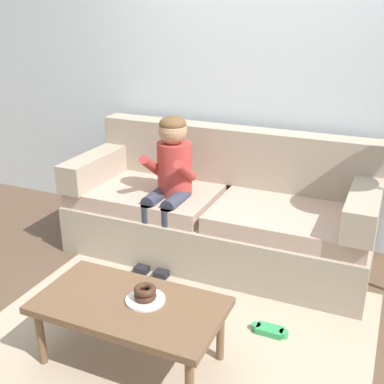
# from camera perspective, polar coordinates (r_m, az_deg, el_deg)

# --- Properties ---
(ground) EXTENTS (10.00, 10.00, 0.00)m
(ground) POSITION_cam_1_polar(r_m,az_deg,el_deg) (3.17, -0.24, -14.29)
(ground) COLOR brown
(wall_back) EXTENTS (8.00, 0.10, 2.80)m
(wall_back) POSITION_cam_1_polar(r_m,az_deg,el_deg) (3.92, 8.31, 14.63)
(wall_back) COLOR silver
(wall_back) RESTS_ON ground
(area_rug) EXTENTS (2.24, 1.92, 0.01)m
(area_rug) POSITION_cam_1_polar(r_m,az_deg,el_deg) (2.99, -2.27, -16.76)
(area_rug) COLOR tan
(area_rug) RESTS_ON ground
(couch) EXTENTS (2.28, 0.90, 0.95)m
(couch) POSITION_cam_1_polar(r_m,az_deg,el_deg) (3.73, 3.29, -2.48)
(couch) COLOR tan
(couch) RESTS_ON ground
(coffee_table) EXTENTS (1.00, 0.54, 0.39)m
(coffee_table) POSITION_cam_1_polar(r_m,az_deg,el_deg) (2.63, -7.40, -13.59)
(coffee_table) COLOR brown
(coffee_table) RESTS_ON ground
(person_child) EXTENTS (0.34, 0.58, 1.10)m
(person_child) POSITION_cam_1_polar(r_m,az_deg,el_deg) (3.54, -2.63, 1.97)
(person_child) COLOR #AD3833
(person_child) RESTS_ON ground
(plate) EXTENTS (0.21, 0.21, 0.01)m
(plate) POSITION_cam_1_polar(r_m,az_deg,el_deg) (2.61, -5.55, -12.59)
(plate) COLOR white
(plate) RESTS_ON coffee_table
(donut) EXTENTS (0.14, 0.14, 0.04)m
(donut) POSITION_cam_1_polar(r_m,az_deg,el_deg) (2.60, -5.57, -12.13)
(donut) COLOR #422619
(donut) RESTS_ON plate
(donut_second) EXTENTS (0.15, 0.15, 0.04)m
(donut_second) POSITION_cam_1_polar(r_m,az_deg,el_deg) (2.58, -5.59, -11.46)
(donut_second) COLOR #422619
(donut_second) RESTS_ON donut
(toy_controller) EXTENTS (0.23, 0.09, 0.05)m
(toy_controller) POSITION_cam_1_polar(r_m,az_deg,el_deg) (3.03, 9.19, -15.97)
(toy_controller) COLOR #339E56
(toy_controller) RESTS_ON ground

